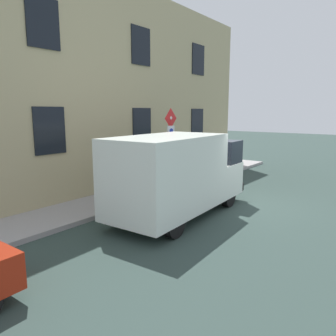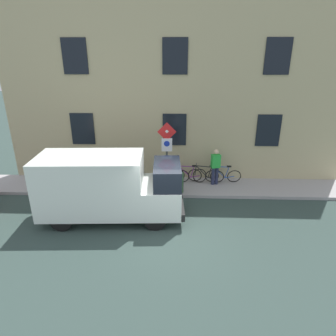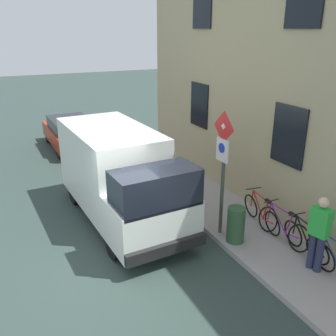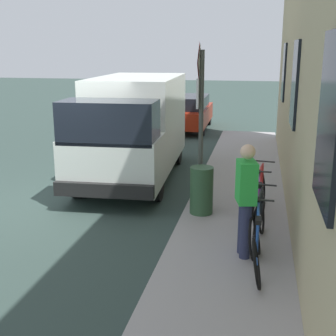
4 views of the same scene
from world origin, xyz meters
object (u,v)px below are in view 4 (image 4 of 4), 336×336
bicycle_blue (257,244)px  bicycle_red (259,192)px  delivery_van (134,126)px  bicycle_black (258,223)px  parked_hatchback (187,112)px  sign_post_stacked (199,102)px  pedestrian (246,197)px  litter_bin (202,190)px  bicycle_purple (258,206)px

bicycle_blue → bicycle_red: 2.45m
delivery_van → bicycle_black: bearing=35.4°
delivery_van → parked_hatchback: size_ratio=1.35×
parked_hatchback → bicycle_blue: bearing=-167.2°
sign_post_stacked → bicycle_blue: bearing=-65.5°
bicycle_black → bicycle_red: bearing=6.1°
pedestrian → litter_bin: size_ratio=1.91×
bicycle_blue → pedestrian: (-0.19, 0.41, 0.56)m
pedestrian → bicycle_red: bearing=71.9°
delivery_van → parked_hatchback: delivery_van is taller
bicycle_red → bicycle_purple: bearing=-172.7°
bicycle_black → bicycle_blue: bearing=-174.0°
parked_hatchback → bicycle_blue: 12.35m
delivery_van → bicycle_red: delivery_van is taller
sign_post_stacked → bicycle_red: size_ratio=1.79×
bicycle_black → sign_post_stacked: bearing=39.6°
bicycle_blue → bicycle_red: bearing=-0.8°
bicycle_black → delivery_van: bearing=44.5°
sign_post_stacked → pedestrian: (1.01, -2.21, -1.13)m
bicycle_blue → pedestrian: 0.72m
parked_hatchback → bicycle_purple: (2.96, -10.35, -0.22)m
sign_post_stacked → bicycle_black: size_ratio=1.78×
bicycle_blue → bicycle_black: (0.00, 0.82, 0.00)m
parked_hatchback → pedestrian: 11.91m
bicycle_black → litter_bin: (-1.06, 1.29, 0.08)m
bicycle_black → litter_bin: size_ratio=1.90×
delivery_van → bicycle_blue: 5.74m
bicycle_red → delivery_van: bearing=61.1°
sign_post_stacked → bicycle_purple: bearing=-39.5°
litter_bin → bicycle_purple: bearing=-24.1°
bicycle_blue → bicycle_purple: size_ratio=1.00×
bicycle_purple → litter_bin: size_ratio=1.91×
sign_post_stacked → litter_bin: bearing=-75.0°
delivery_van → pedestrian: delivery_van is taller
litter_bin → bicycle_blue: bearing=-63.3°
litter_bin → pedestrian: bearing=-62.9°
delivery_van → bicycle_purple: (3.11, -3.11, -0.82)m
litter_bin → delivery_van: bearing=127.9°
delivery_van → parked_hatchback: bearing=175.8°
delivery_van → bicycle_purple: delivery_van is taller
bicycle_blue → litter_bin: size_ratio=1.90×
sign_post_stacked → pedestrian: sign_post_stacked is taller
delivery_van → litter_bin: delivery_van is taller
litter_bin → parked_hatchback: bearing=100.9°
delivery_van → litter_bin: size_ratio=6.03×
pedestrian → litter_bin: pedestrian is taller
litter_bin → bicycle_black: bearing=-50.6°
bicycle_blue → bicycle_red: (0.00, 2.45, 0.00)m
sign_post_stacked → parked_hatchback: 9.64m
parked_hatchback → bicycle_red: bearing=-163.9°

